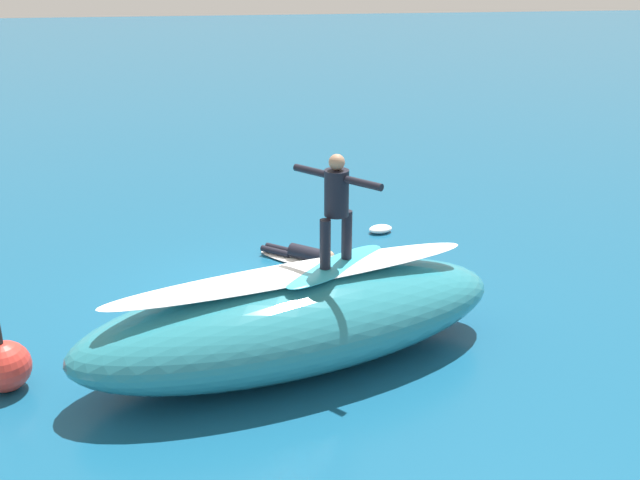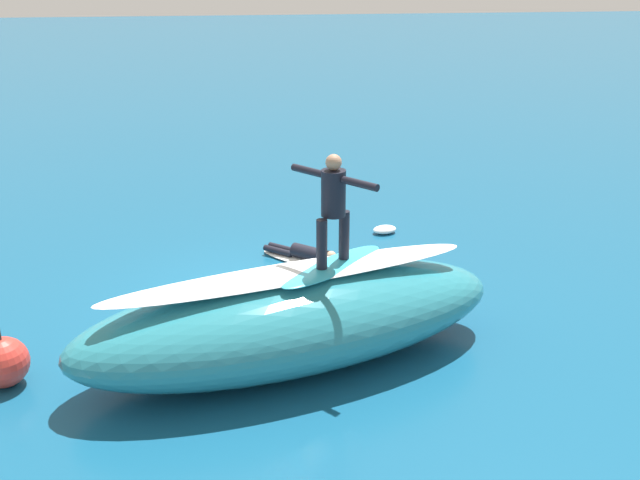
% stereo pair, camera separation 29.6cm
% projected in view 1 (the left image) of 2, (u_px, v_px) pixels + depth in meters
% --- Properties ---
extents(ground_plane, '(120.00, 120.00, 0.00)m').
position_uv_depth(ground_plane, '(251.00, 299.00, 13.14)').
color(ground_plane, '#145175').
extents(wave_crest, '(6.86, 3.92, 1.39)m').
position_uv_depth(wave_crest, '(295.00, 320.00, 10.87)').
color(wave_crest, teal).
rests_on(wave_crest, ground_plane).
extents(wave_foam_lip, '(5.52, 2.26, 0.08)m').
position_uv_depth(wave_foam_lip, '(295.00, 274.00, 10.60)').
color(wave_foam_lip, white).
rests_on(wave_foam_lip, wave_crest).
extents(surfboard_riding, '(1.93, 1.78, 0.09)m').
position_uv_depth(surfboard_riding, '(336.00, 266.00, 10.85)').
color(surfboard_riding, '#33B2D1').
rests_on(surfboard_riding, wave_crest).
extents(surfer_riding, '(1.09, 1.23, 1.62)m').
position_uv_depth(surfer_riding, '(336.00, 201.00, 10.49)').
color(surfer_riding, black).
rests_on(surfer_riding, surfboard_riding).
extents(surfboard_paddling, '(2.04, 1.84, 0.07)m').
position_uv_depth(surfboard_paddling, '(308.00, 262.00, 14.58)').
color(surfboard_paddling, silver).
rests_on(surfboard_paddling, ground_plane).
extents(surfer_paddling, '(1.35, 1.19, 0.29)m').
position_uv_depth(surfer_paddling, '(303.00, 253.00, 14.58)').
color(surfer_paddling, black).
rests_on(surfer_paddling, surfboard_paddling).
extents(buoy_marker, '(0.72, 0.72, 1.23)m').
position_uv_depth(buoy_marker, '(5.00, 366.00, 10.32)').
color(buoy_marker, red).
rests_on(buoy_marker, ground_plane).
extents(foam_patch_near, '(0.60, 0.49, 0.16)m').
position_uv_depth(foam_patch_near, '(380.00, 229.00, 16.16)').
color(foam_patch_near, white).
rests_on(foam_patch_near, ground_plane).
extents(foam_patch_mid, '(1.23, 1.05, 0.14)m').
position_uv_depth(foam_patch_mid, '(284.00, 344.00, 11.50)').
color(foam_patch_mid, white).
rests_on(foam_patch_mid, ground_plane).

